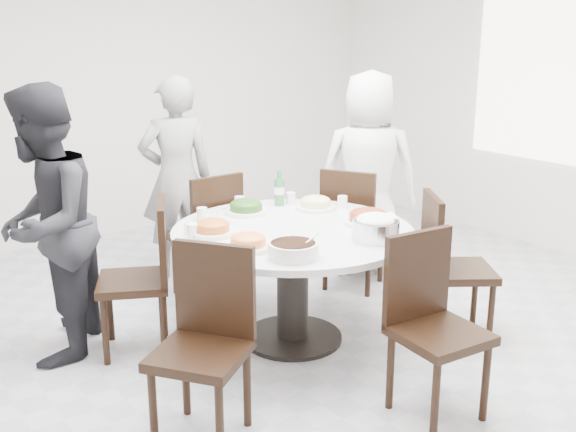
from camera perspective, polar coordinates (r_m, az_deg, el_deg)
floor at (r=4.39m, az=0.82°, el=-10.70°), size 6.00×6.00×0.01m
wall_back at (r=6.61m, az=-15.15°, el=10.35°), size 6.00×0.01×2.80m
dining_table at (r=4.29m, az=0.39°, el=-5.88°), size 1.50×1.50×0.75m
chair_ne at (r=5.18m, az=5.64°, el=-0.96°), size 0.58×0.58×0.95m
chair_n at (r=5.02m, az=-7.06°, el=-1.57°), size 0.43×0.43×0.95m
chair_nw at (r=4.23m, az=-12.98°, el=-5.17°), size 0.56×0.56×0.95m
chair_sw at (r=3.29m, az=-7.48°, el=-11.18°), size 0.59×0.59×0.95m
chair_s at (r=3.54m, az=12.76°, el=-9.42°), size 0.46×0.46×0.95m
chair_se at (r=4.44m, az=14.28°, el=-4.25°), size 0.58×0.58×0.95m
diner_right at (r=5.45m, az=6.82°, el=3.59°), size 0.95×0.91×1.64m
diner_middle at (r=5.39m, az=-9.41°, el=3.17°), size 0.66×0.51×1.61m
diner_left at (r=4.21m, az=-19.87°, el=-0.77°), size 0.97×1.02×1.66m
dish_greens at (r=4.51m, az=-3.57°, el=0.65°), size 0.28×0.28×0.07m
dish_pale at (r=4.60m, az=2.35°, el=0.98°), size 0.26×0.26×0.07m
dish_orange at (r=4.07m, az=-6.44°, el=-1.08°), size 0.27×0.27×0.07m
dish_redbrown at (r=4.29m, az=6.80°, el=-0.18°), size 0.31×0.31×0.08m
dish_tofu at (r=3.78m, az=-3.39°, el=-2.35°), size 0.26×0.26×0.07m
rice_bowl at (r=3.97m, az=7.44°, el=-1.18°), size 0.28×0.28×0.12m
soup_bowl at (r=3.64m, az=0.44°, el=-2.89°), size 0.28×0.28×0.09m
beverage_bottle at (r=4.69m, az=-0.75°, el=2.38°), size 0.07×0.07×0.24m
tea_cups at (r=4.66m, az=-4.14°, el=1.20°), size 0.07×0.07×0.08m
chopsticks at (r=4.67m, az=-4.08°, el=0.80°), size 0.24×0.04×0.01m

